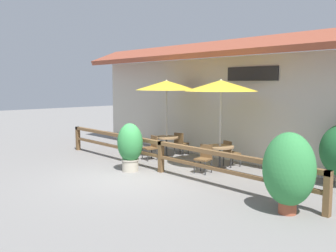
{
  "coord_description": "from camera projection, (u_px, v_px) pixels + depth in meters",
  "views": [
    {
      "loc": [
        8.42,
        -6.25,
        2.69
      ],
      "look_at": [
        -0.26,
        1.57,
        1.35
      ],
      "focal_mm": 40.0,
      "sensor_mm": 36.0,
      "label": 1
    }
  ],
  "objects": [
    {
      "name": "ground_plane",
      "position": [
        133.0,
        178.0,
        10.68
      ],
      "size": [
        60.0,
        60.0,
        0.0
      ],
      "primitive_type": "plane",
      "color": "slate"
    },
    {
      "name": "building_facade",
      "position": [
        226.0,
        98.0,
        13.16
      ],
      "size": [
        14.28,
        1.49,
        4.23
      ],
      "color": "#BCB7A8",
      "rests_on": "ground"
    },
    {
      "name": "patio_railing",
      "position": [
        161.0,
        150.0,
        11.3
      ],
      "size": [
        10.4,
        0.14,
        0.95
      ],
      "color": "brown",
      "rests_on": "ground"
    },
    {
      "name": "patio_umbrella_near",
      "position": [
        166.0,
        85.0,
        13.39
      ],
      "size": [
        2.24,
        2.24,
        2.82
      ],
      "color": "#B7B2A8",
      "rests_on": "ground"
    },
    {
      "name": "dining_table_near",
      "position": [
        166.0,
        141.0,
        13.61
      ],
      "size": [
        0.87,
        0.87,
        0.76
      ],
      "color": "olive",
      "rests_on": "ground"
    },
    {
      "name": "chair_near_streetside",
      "position": [
        151.0,
        147.0,
        13.18
      ],
      "size": [
        0.48,
        0.48,
        0.85
      ],
      "rotation": [
        0.0,
        0.0,
        -0.15
      ],
      "color": "brown",
      "rests_on": "ground"
    },
    {
      "name": "chair_near_wallside",
      "position": [
        181.0,
        142.0,
        14.08
      ],
      "size": [
        0.5,
        0.5,
        0.85
      ],
      "rotation": [
        0.0,
        0.0,
        3.37
      ],
      "color": "brown",
      "rests_on": "ground"
    },
    {
      "name": "patio_umbrella_middle",
      "position": [
        221.0,
        86.0,
        11.39
      ],
      "size": [
        2.24,
        2.24,
        2.82
      ],
      "color": "#B7B2A8",
      "rests_on": "ground"
    },
    {
      "name": "dining_table_middle",
      "position": [
        220.0,
        151.0,
        11.61
      ],
      "size": [
        0.87,
        0.87,
        0.76
      ],
      "color": "olive",
      "rests_on": "ground"
    },
    {
      "name": "chair_middle_streetside",
      "position": [
        204.0,
        157.0,
        11.26
      ],
      "size": [
        0.5,
        0.5,
        0.85
      ],
      "rotation": [
        0.0,
        0.0,
        0.22
      ],
      "color": "brown",
      "rests_on": "ground"
    },
    {
      "name": "chair_middle_wallside",
      "position": [
        230.0,
        152.0,
        12.12
      ],
      "size": [
        0.5,
        0.5,
        0.85
      ],
      "rotation": [
        0.0,
        0.0,
        2.92
      ],
      "color": "brown",
      "rests_on": "ground"
    },
    {
      "name": "potted_plant_tall_tropical",
      "position": [
        130.0,
        145.0,
        11.44
      ],
      "size": [
        0.83,
        0.75,
        1.48
      ],
      "color": "#B7AD99",
      "rests_on": "ground"
    },
    {
      "name": "potted_plant_broad_leaf",
      "position": [
        289.0,
        170.0,
        7.66
      ],
      "size": [
        1.09,
        0.98,
        1.7
      ],
      "color": "#9E4C33",
      "rests_on": "ground"
    }
  ]
}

